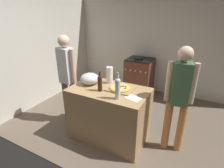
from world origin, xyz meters
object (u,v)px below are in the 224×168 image
Objects in this scene: wine_bottle_green at (100,82)px; stove at (139,76)px; person_in_red at (179,95)px; wine_bottle_amber at (118,88)px; pizza at (120,88)px; mixing_bowl at (90,79)px; paper_towel_roll at (110,75)px; person_in_stripes at (67,75)px.

stove is at bearing 91.58° from wine_bottle_green.
wine_bottle_green is 1.13m from person_in_red.
wine_bottle_amber is 0.24× the size of person_in_red.
wine_bottle_green is (-0.25, -0.18, 0.10)m from pizza.
mixing_bowl reaches higher than pizza.
wine_bottle_amber reaches higher than stove.
mixing_bowl is 1.08× the size of paper_towel_roll.
person_in_red is (0.74, 0.42, -0.13)m from wine_bottle_amber.
wine_bottle_amber is 0.86m from person_in_red.
wine_bottle_green is (0.28, -0.15, 0.04)m from mixing_bowl.
person_in_stripes reaches higher than pizza.
paper_towel_roll is at bearing 178.71° from person_in_red.
mixing_bowl is at bearing -176.80° from pizza.
pizza is 0.33m from paper_towel_roll.
wine_bottle_amber is at bearing -79.08° from stove.
person_in_stripes is 1.87m from person_in_red.
person_in_stripes is (-0.73, -1.79, 0.49)m from stove.
wine_bottle_green is at bearing -12.60° from person_in_stripes.
wine_bottle_amber is (0.36, -0.45, 0.03)m from paper_towel_roll.
mixing_bowl is 1.38m from person_in_red.
person_in_stripes reaches higher than paper_towel_roll.
person_in_red reaches higher than stove.
mixing_bowl is at bearing -97.22° from stove.
paper_towel_roll is at bearing 149.74° from pizza.
person_in_stripes is at bearing -179.83° from pizza.
person_in_red is at bearing 4.11° from person_in_stripes.
stove is at bearing 124.52° from person_in_red.
pizza is 1.17× the size of paper_towel_roll.
wine_bottle_amber is 2.19m from stove.
person_in_red reaches higher than wine_bottle_green.
mixing_bowl is 0.19× the size of person_in_stripes.
person_in_red is (1.10, -0.02, -0.10)m from paper_towel_roll.
paper_towel_roll is 0.17× the size of person_in_stripes.
person_in_stripes is at bearing -175.89° from person_in_red.
mixing_bowl is at bearing 157.58° from wine_bottle_amber.
pizza is at bearing -30.26° from paper_towel_roll.
wine_bottle_amber is at bearing -50.76° from paper_towel_roll.
wine_bottle_green is 0.19× the size of person_in_stripes.
wine_bottle_amber reaches higher than mixing_bowl.
mixing_bowl is (-0.53, -0.03, 0.06)m from pizza.
paper_towel_roll is 0.58m from wine_bottle_amber.
wine_bottle_green is at bearing -88.42° from stove.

